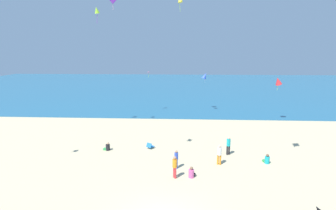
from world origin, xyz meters
The scene contains 15 objects.
ground_plane centered at (0.00, 10.00, 0.00)m, with size 120.00×120.00×0.00m, color #C6B58C.
ocean_water centered at (0.00, 50.45, 0.03)m, with size 120.00×60.00×0.05m, color #236084.
beach_chair_far_left centered at (-1.75, 10.33, 0.24)m, with size 0.79×0.80×0.53m.
person_0 centered at (5.09, 9.25, 0.93)m, with size 0.40×0.40×1.61m.
person_1 centered at (7.85, 7.71, 0.29)m, with size 0.50×0.68×0.78m.
person_2 centered at (1.81, 5.12, 0.30)m, with size 0.57×0.72×0.81m.
person_4 centered at (4.03, 7.27, 0.94)m, with size 0.41×0.41×1.63m.
person_5 centered at (0.71, 6.47, 0.82)m, with size 0.40×0.40×1.42m.
person_6 centered at (-5.49, 9.69, 0.28)m, with size 0.67×0.48×0.77m.
person_7 centered at (0.63, 4.96, 0.93)m, with size 0.44×0.44×1.61m.
kite_red centered at (12.75, 19.99, 5.09)m, with size 1.27×1.15×1.70m.
kite_pink centered at (-3.57, 24.01, 5.76)m, with size 0.44×0.52×0.94m.
kite_purple centered at (-6.99, 19.56, 14.41)m, with size 0.76×0.64×1.64m.
kite_lime centered at (-7.51, 15.13, 12.67)m, with size 0.64×0.75×1.67m.
kite_blue centered at (4.43, 25.62, 5.10)m, with size 1.12×0.88×1.48m.
Camera 1 is at (1.00, -11.51, 8.80)m, focal length 27.38 mm.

